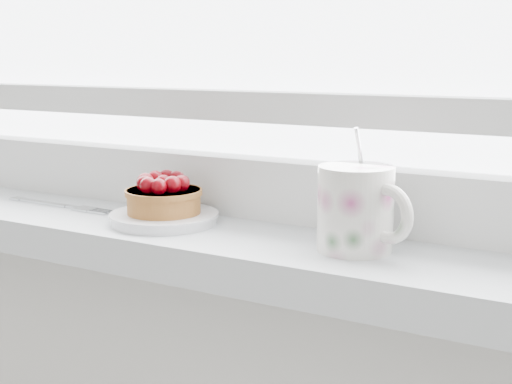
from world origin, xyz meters
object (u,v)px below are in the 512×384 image
Objects in this scene: saucer at (164,218)px; fork at (59,205)px; floral_mug at (358,207)px; raspberry_tart at (164,195)px.

fork is at bearing 177.63° from saucer.
saucer is 0.72× the size of fork.
fork is (-0.41, 0.01, -0.04)m from floral_mug.
fork is (-0.17, 0.01, -0.03)m from raspberry_tart.
raspberry_tart is at bearing 144.07° from saucer.
floral_mug is (0.23, -0.00, 0.04)m from saucer.
fork is at bearing 177.69° from raspberry_tart.
saucer is 0.17m from fork.
raspberry_tart is 0.73× the size of floral_mug.
saucer is at bearing -2.37° from fork.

